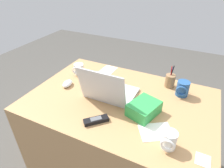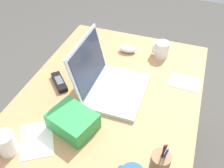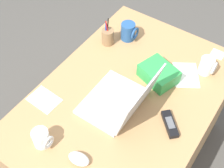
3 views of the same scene
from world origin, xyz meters
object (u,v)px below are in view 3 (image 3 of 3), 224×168
coffee_mug_tall (129,32)px  cordless_phone (170,124)px  snack_bag (159,74)px  coffee_mug_white (42,138)px  pen_holder (108,37)px  laptop (121,101)px  coffee_mug_spare (207,66)px  computer_mouse (79,159)px

coffee_mug_tall → cordless_phone: 0.63m
coffee_mug_tall → snack_bag: 0.35m
coffee_mug_white → cordless_phone: coffee_mug_white is taller
pen_holder → snack_bag: (0.08, 0.37, -0.01)m
laptop → coffee_mug_white: bearing=-26.3°
coffee_mug_tall → coffee_mug_white: bearing=4.0°
coffee_mug_spare → coffee_mug_white: bearing=-27.8°
computer_mouse → snack_bag: (-0.60, 0.05, 0.02)m
coffee_mug_tall → coffee_mug_spare: 0.48m
coffee_mug_spare → cordless_phone: bearing=-0.3°
laptop → coffee_mug_white: size_ratio=3.65×
laptop → coffee_mug_spare: (-0.45, 0.25, -0.00)m
coffee_mug_tall → pen_holder: (0.10, -0.08, -0.00)m
coffee_mug_tall → coffee_mug_spare: (-0.01, 0.48, -0.00)m
computer_mouse → pen_holder: size_ratio=0.57×
coffee_mug_spare → snack_bag: coffee_mug_spare is taller
coffee_mug_white → snack_bag: coffee_mug_white is taller
coffee_mug_tall → coffee_mug_spare: bearing=91.1°
cordless_phone → pen_holder: bearing=-118.1°
laptop → snack_bag: size_ratio=1.75×
coffee_mug_white → coffee_mug_spare: size_ratio=0.92×
coffee_mug_white → coffee_mug_tall: bearing=-176.0°
coffee_mug_white → cordless_phone: size_ratio=0.67×
coffee_mug_tall → pen_holder: size_ratio=0.62×
computer_mouse → pen_holder: (-0.68, -0.32, 0.03)m
laptop → computer_mouse: (0.34, 0.01, -0.03)m
laptop → coffee_mug_tall: 0.50m
coffee_mug_spare → cordless_phone: (0.41, -0.00, -0.04)m
laptop → pen_holder: bearing=-137.3°
coffee_mug_tall → cordless_phone: size_ratio=0.80×
laptop → coffee_mug_tall: size_ratio=3.05×
computer_mouse → snack_bag: 0.61m
laptop → computer_mouse: laptop is taller
laptop → coffee_mug_white: 0.40m
coffee_mug_spare → pen_holder: bearing=-79.1°
snack_bag → coffee_mug_spare: bearing=134.6°
laptop → cordless_phone: bearing=99.5°
laptop → pen_holder: 0.46m
computer_mouse → coffee_mug_tall: (-0.78, -0.24, 0.03)m
computer_mouse → pen_holder: bearing=-161.7°
coffee_mug_white → cordless_phone: 0.59m
coffee_mug_spare → snack_bag: size_ratio=0.52×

